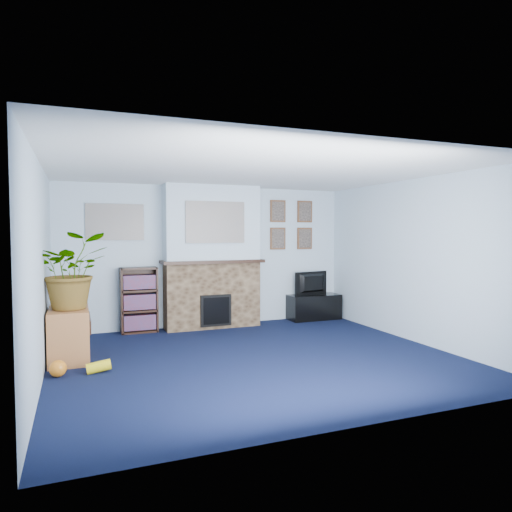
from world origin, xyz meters
name	(u,v)px	position (x,y,z in m)	size (l,w,h in m)	color
floor	(256,358)	(0.00, 0.00, 0.00)	(5.00, 4.50, 0.01)	black
ceiling	(256,170)	(0.00, 0.00, 2.40)	(5.00, 4.50, 0.01)	white
wall_back	(209,256)	(0.00, 2.25, 1.20)	(5.00, 0.04, 2.40)	silver
wall_front	(357,283)	(0.00, -2.25, 1.20)	(5.00, 0.04, 2.40)	silver
wall_left	(40,271)	(-2.50, 0.00, 1.20)	(0.04, 4.50, 2.40)	silver
wall_right	(414,260)	(2.50, 0.00, 1.20)	(0.04, 4.50, 2.40)	silver
chimney_breast	(212,258)	(0.00, 2.05, 1.18)	(1.72, 0.50, 2.40)	brown
collage_main	(215,222)	(0.00, 1.84, 1.78)	(1.00, 0.03, 0.68)	gray
collage_left	(115,222)	(-1.55, 2.23, 1.78)	(0.90, 0.03, 0.58)	gray
portrait_tl	(278,211)	(1.30, 2.23, 2.00)	(0.30, 0.03, 0.40)	brown
portrait_tr	(305,212)	(1.85, 2.23, 2.00)	(0.30, 0.03, 0.40)	brown
portrait_bl	(278,239)	(1.30, 2.23, 1.50)	(0.30, 0.03, 0.40)	brown
portrait_br	(305,238)	(1.85, 2.23, 1.50)	(0.30, 0.03, 0.40)	brown
tv_stand	(314,307)	(1.95, 2.03, 0.23)	(0.97, 0.41, 0.46)	black
television	(314,283)	(1.95, 2.05, 0.67)	(0.74, 0.10, 0.42)	black
bookshelf	(139,301)	(-1.21, 2.11, 0.50)	(0.58, 0.28, 1.05)	black
sideboard	(69,333)	(-2.24, 0.77, 0.35)	(0.47, 0.85, 0.66)	#A06033
potted_plant	(72,270)	(-2.19, 0.72, 1.14)	(0.86, 0.75, 0.96)	#26661E
mantel_clock	(213,256)	(0.01, 2.00, 1.22)	(0.09, 0.06, 0.13)	gold
mantel_candle	(233,255)	(0.36, 2.00, 1.23)	(0.05, 0.05, 0.16)	#B2BFC6
mantel_teddy	(180,257)	(-0.56, 2.00, 1.22)	(0.13, 0.13, 0.13)	gray
mantel_can	(255,256)	(0.76, 2.00, 1.21)	(0.06, 0.06, 0.12)	blue
green_crate	(64,354)	(-2.30, 0.54, 0.14)	(0.34, 0.27, 0.27)	#198C26
toy_ball	(58,369)	(-2.35, 0.09, 0.09)	(0.19, 0.19, 0.19)	orange
toy_block	(64,349)	(-2.30, 0.91, 0.11)	(0.20, 0.20, 0.24)	blue
toy_tube	(99,367)	(-1.92, 0.08, 0.07)	(0.13, 0.13, 0.27)	yellow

